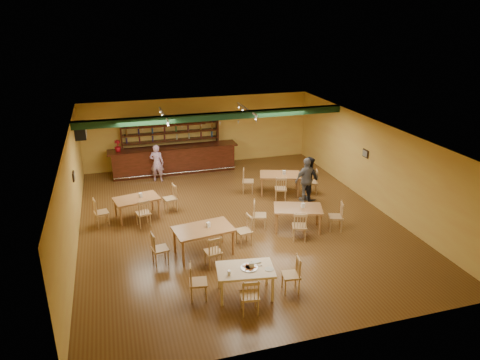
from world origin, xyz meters
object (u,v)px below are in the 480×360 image
object	(u,v)px
dining_table_a	(137,208)
dining_table_d	(297,218)
dining_table_b	(280,184)
near_table	(245,282)
patron_right_a	(309,178)
bar_counter	(174,160)
dining_table_c	(204,241)
patron_bar	(157,163)

from	to	relation	value
dining_table_a	dining_table_d	distance (m)	5.31
dining_table_b	near_table	xyz separation A→B (m)	(-3.16, -5.82, -0.01)
near_table	dining_table_a	bearing A→B (deg)	121.68
dining_table_b	patron_right_a	size ratio (longest dim) A/B	0.94
bar_counter	patron_right_a	distance (m)	6.01
bar_counter	dining_table_b	world-z (taller)	bar_counter
near_table	dining_table_d	bearing A→B (deg)	56.36
dining_table_a	dining_table_c	world-z (taller)	dining_table_c
dining_table_b	near_table	world-z (taller)	dining_table_b
patron_bar	bar_counter	bearing A→B (deg)	-115.50
dining_table_b	patron_right_a	distance (m)	1.21
patron_right_a	dining_table_c	bearing A→B (deg)	106.81
bar_counter	dining_table_d	size ratio (longest dim) A/B	3.62
bar_counter	dining_table_d	world-z (taller)	bar_counter
near_table	dining_table_c	bearing A→B (deg)	112.79
patron_right_a	dining_table_b	bearing A→B (deg)	29.80
dining_table_a	near_table	xyz separation A→B (m)	(2.18, -5.14, 0.01)
bar_counter	dining_table_a	world-z (taller)	bar_counter
dining_table_c	patron_bar	xyz separation A→B (m)	(-0.58, 6.20, 0.36)
bar_counter	dining_table_c	bearing A→B (deg)	-91.86
dining_table_d	near_table	distance (m)	3.88
dining_table_c	patron_bar	size ratio (longest dim) A/B	1.06
dining_table_b	near_table	distance (m)	6.63
dining_table_d	patron_right_a	distance (m)	2.58
dining_table_b	dining_table_c	distance (m)	5.19
dining_table_a	patron_bar	distance (m)	3.45
near_table	patron_right_a	bearing A→B (deg)	60.41
patron_bar	patron_right_a	world-z (taller)	patron_right_a
dining_table_b	patron_right_a	world-z (taller)	patron_right_a
dining_table_a	patron_bar	world-z (taller)	patron_bar
near_table	patron_bar	size ratio (longest dim) A/B	0.89
dining_table_c	bar_counter	bearing A→B (deg)	80.10
patron_right_a	near_table	bearing A→B (deg)	126.56
dining_table_d	near_table	bearing A→B (deg)	-113.53
dining_table_a	dining_table_b	world-z (taller)	dining_table_b
bar_counter	dining_table_a	bearing A→B (deg)	-114.46
dining_table_b	patron_bar	size ratio (longest dim) A/B	0.98
dining_table_b	dining_table_c	xyz separation A→B (m)	(-3.71, -3.62, 0.03)
bar_counter	dining_table_c	xyz separation A→B (m)	(-0.23, -7.02, -0.16)
dining_table_d	bar_counter	bearing A→B (deg)	133.53
near_table	patron_bar	bearing A→B (deg)	106.33
dining_table_c	near_table	size ratio (longest dim) A/B	1.19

